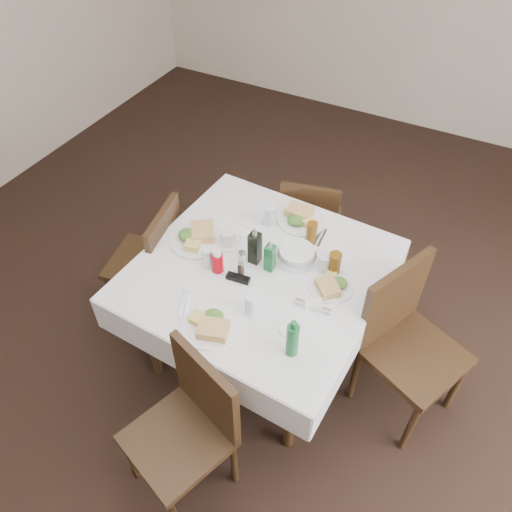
# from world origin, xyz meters

# --- Properties ---
(ground_plane) EXTENTS (7.00, 7.00, 0.00)m
(ground_plane) POSITION_xyz_m (0.00, 0.00, 0.00)
(ground_plane) COLOR black
(room_shell) EXTENTS (6.04, 7.04, 2.80)m
(room_shell) POSITION_xyz_m (0.00, 0.00, 1.71)
(room_shell) COLOR #C2B29D
(room_shell) RESTS_ON ground
(dining_table) EXTENTS (1.36, 1.36, 0.76)m
(dining_table) POSITION_xyz_m (-0.13, 0.23, 0.68)
(dining_table) COLOR black
(dining_table) RESTS_ON ground
(chair_north) EXTENTS (0.47, 0.47, 0.82)m
(chair_north) POSITION_xyz_m (-0.16, 1.05, 0.47)
(chair_north) COLOR black
(chair_north) RESTS_ON ground
(chair_south) EXTENTS (0.55, 0.55, 0.92)m
(chair_south) POSITION_xyz_m (-0.06, -0.60, 0.52)
(chair_south) COLOR black
(chair_south) RESTS_ON ground
(chair_east) EXTENTS (0.62, 0.62, 0.99)m
(chair_east) POSITION_xyz_m (0.69, 0.33, 0.56)
(chair_east) COLOR black
(chair_east) RESTS_ON ground
(chair_west) EXTENTS (0.49, 0.49, 0.88)m
(chair_west) POSITION_xyz_m (-0.88, 0.23, 0.51)
(chair_west) COLOR black
(chair_west) RESTS_ON ground
(meal_north) EXTENTS (0.29, 0.29, 0.06)m
(meal_north) POSITION_xyz_m (-0.10, 0.70, 0.79)
(meal_north) COLOR white
(meal_north) RESTS_ON dining_table
(meal_south) EXTENTS (0.28, 0.28, 0.06)m
(meal_south) POSITION_xyz_m (-0.16, -0.24, 0.79)
(meal_south) COLOR white
(meal_south) RESTS_ON dining_table
(meal_east) EXTENTS (0.25, 0.25, 0.05)m
(meal_east) POSITION_xyz_m (0.27, 0.28, 0.78)
(meal_east) COLOR white
(meal_east) RESTS_ON dining_table
(meal_west) EXTENTS (0.31, 0.31, 0.07)m
(meal_west) POSITION_xyz_m (-0.55, 0.26, 0.79)
(meal_west) COLOR white
(meal_west) RESTS_ON dining_table
(side_plate_a) EXTENTS (0.16, 0.16, 0.01)m
(side_plate_a) POSITION_xyz_m (-0.36, 0.56, 0.77)
(side_plate_a) COLOR white
(side_plate_a) RESTS_ON dining_table
(side_plate_b) EXTENTS (0.15, 0.15, 0.01)m
(side_plate_b) POSITION_xyz_m (0.20, -0.05, 0.77)
(side_plate_b) COLOR white
(side_plate_b) RESTS_ON dining_table
(water_n) EXTENTS (0.07, 0.07, 0.13)m
(water_n) POSITION_xyz_m (-0.24, 0.59, 0.83)
(water_n) COLOR silver
(water_n) RESTS_ON dining_table
(water_s) EXTENTS (0.06, 0.06, 0.12)m
(water_s) POSITION_xyz_m (-0.03, -0.06, 0.82)
(water_s) COLOR silver
(water_s) RESTS_ON dining_table
(water_e) EXTENTS (0.06, 0.06, 0.11)m
(water_e) POSITION_xyz_m (0.19, 0.37, 0.82)
(water_e) COLOR silver
(water_e) RESTS_ON dining_table
(water_w) EXTENTS (0.07, 0.07, 0.12)m
(water_w) POSITION_xyz_m (-0.39, 0.12, 0.82)
(water_w) COLOR silver
(water_w) RESTS_ON dining_table
(iced_tea_a) EXTENTS (0.06, 0.06, 0.13)m
(iced_tea_a) POSITION_xyz_m (0.03, 0.57, 0.83)
(iced_tea_a) COLOR brown
(iced_tea_a) RESTS_ON dining_table
(iced_tea_b) EXTENTS (0.07, 0.07, 0.14)m
(iced_tea_b) POSITION_xyz_m (0.24, 0.39, 0.83)
(iced_tea_b) COLOR brown
(iced_tea_b) RESTS_ON dining_table
(bread_basket) EXTENTS (0.22, 0.22, 0.07)m
(bread_basket) POSITION_xyz_m (0.02, 0.39, 0.80)
(bread_basket) COLOR silver
(bread_basket) RESTS_ON dining_table
(oil_cruet_dark) EXTENTS (0.06, 0.06, 0.25)m
(oil_cruet_dark) POSITION_xyz_m (-0.18, 0.27, 0.87)
(oil_cruet_dark) COLOR black
(oil_cruet_dark) RESTS_ON dining_table
(oil_cruet_green) EXTENTS (0.05, 0.05, 0.21)m
(oil_cruet_green) POSITION_xyz_m (-0.08, 0.26, 0.85)
(oil_cruet_green) COLOR #165E2B
(oil_cruet_green) RESTS_ON dining_table
(ketchup_bottle) EXTENTS (0.06, 0.06, 0.14)m
(ketchup_bottle) POSITION_xyz_m (-0.33, 0.11, 0.83)
(ketchup_bottle) COLOR #A9010D
(ketchup_bottle) RESTS_ON dining_table
(salt_shaker) EXTENTS (0.04, 0.04, 0.09)m
(salt_shaker) POSITION_xyz_m (-0.23, 0.22, 0.81)
(salt_shaker) COLOR white
(salt_shaker) RESTS_ON dining_table
(pepper_shaker) EXTENTS (0.04, 0.04, 0.08)m
(pepper_shaker) POSITION_xyz_m (-0.20, 0.15, 0.80)
(pepper_shaker) COLOR #3F2D23
(pepper_shaker) RESTS_ON dining_table
(coffee_mug) EXTENTS (0.14, 0.13, 0.10)m
(coffee_mug) POSITION_xyz_m (-0.38, 0.32, 0.81)
(coffee_mug) COLOR white
(coffee_mug) RESTS_ON dining_table
(sunglasses) EXTENTS (0.13, 0.06, 0.03)m
(sunglasses) POSITION_xyz_m (-0.19, 0.10, 0.78)
(sunglasses) COLOR black
(sunglasses) RESTS_ON dining_table
(green_bottle) EXTENTS (0.06, 0.06, 0.23)m
(green_bottle) POSITION_xyz_m (0.25, -0.18, 0.86)
(green_bottle) COLOR #165E2B
(green_bottle) RESTS_ON dining_table
(sugar_caddy) EXTENTS (0.10, 0.08, 0.04)m
(sugar_caddy) POSITION_xyz_m (0.24, 0.12, 0.79)
(sugar_caddy) COLOR white
(sugar_caddy) RESTS_ON dining_table
(cutlery_n) EXTENTS (0.05, 0.17, 0.01)m
(cutlery_n) POSITION_xyz_m (0.07, 0.62, 0.77)
(cutlery_n) COLOR silver
(cutlery_n) RESTS_ON dining_table
(cutlery_s) EXTENTS (0.12, 0.18, 0.01)m
(cutlery_s) POSITION_xyz_m (-0.35, -0.17, 0.77)
(cutlery_s) COLOR silver
(cutlery_s) RESTS_ON dining_table
(cutlery_e) EXTENTS (0.19, 0.06, 0.01)m
(cutlery_e) POSITION_xyz_m (0.23, 0.11, 0.77)
(cutlery_e) COLOR silver
(cutlery_e) RESTS_ON dining_table
(cutlery_w) EXTENTS (0.18, 0.10, 0.01)m
(cutlery_w) POSITION_xyz_m (-0.53, 0.39, 0.77)
(cutlery_w) COLOR silver
(cutlery_w) RESTS_ON dining_table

